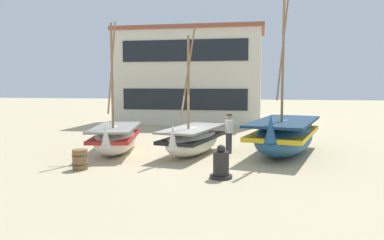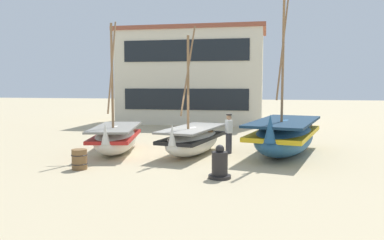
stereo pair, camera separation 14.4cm
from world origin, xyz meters
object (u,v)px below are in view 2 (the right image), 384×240
(fishing_boat_far_right, at_px, (193,139))
(harbor_building_main, at_px, (192,76))
(wooden_barrel, at_px, (79,159))
(capstan_winch, at_px, (220,165))
(fisherman_by_hull, at_px, (229,134))
(fishing_boat_near_left, at_px, (116,138))
(fishing_boat_centre_large, at_px, (284,135))

(fishing_boat_far_right, relative_size, harbor_building_main, 0.48)
(wooden_barrel, bearing_deg, capstan_winch, -3.83)
(fishing_boat_far_right, relative_size, fisherman_by_hull, 3.16)
(fishing_boat_near_left, bearing_deg, capstan_winch, -35.86)
(harbor_building_main, bearing_deg, wooden_barrel, -92.22)
(fishing_boat_centre_large, xyz_separation_m, capstan_winch, (-2.17, -4.59, -0.38))
(fishing_boat_centre_large, distance_m, fishing_boat_far_right, 3.84)
(fishing_boat_centre_large, relative_size, fishing_boat_far_right, 1.32)
(fishing_boat_centre_large, height_order, wooden_barrel, fishing_boat_centre_large)
(fisherman_by_hull, relative_size, harbor_building_main, 0.15)
(fishing_boat_far_right, bearing_deg, fishing_boat_near_left, -175.07)
(harbor_building_main, bearing_deg, fishing_boat_centre_large, -63.48)
(fishing_boat_centre_large, xyz_separation_m, harbor_building_main, (-6.42, 12.87, 2.78))
(fishing_boat_near_left, distance_m, fisherman_by_hull, 4.84)
(fishing_boat_near_left, bearing_deg, wooden_barrel, -90.22)
(fisherman_by_hull, height_order, capstan_winch, fisherman_by_hull)
(harbor_building_main, bearing_deg, fishing_boat_far_right, -78.95)
(capstan_winch, bearing_deg, fishing_boat_centre_large, 64.65)
(fishing_boat_far_right, height_order, wooden_barrel, fishing_boat_far_right)
(fishing_boat_centre_large, relative_size, capstan_winch, 6.62)
(wooden_barrel, xyz_separation_m, harbor_building_main, (0.66, 17.13, 3.23))
(fishing_boat_far_right, distance_m, wooden_barrel, 4.84)
(fishing_boat_centre_large, distance_m, wooden_barrel, 8.28)
(fishing_boat_near_left, bearing_deg, fishing_boat_far_right, 4.93)
(capstan_winch, bearing_deg, harbor_building_main, 103.68)
(capstan_winch, xyz_separation_m, harbor_building_main, (-4.25, 17.46, 3.16))
(fisherman_by_hull, xyz_separation_m, capstan_winch, (0.14, -4.39, -0.41))
(fishing_boat_far_right, relative_size, wooden_barrel, 7.60)
(capstan_winch, bearing_deg, wooden_barrel, 176.17)
(capstan_winch, relative_size, wooden_barrel, 1.52)
(fisherman_by_hull, xyz_separation_m, harbor_building_main, (-4.11, 13.07, 2.75))
(fisherman_by_hull, bearing_deg, fishing_boat_far_right, -158.77)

